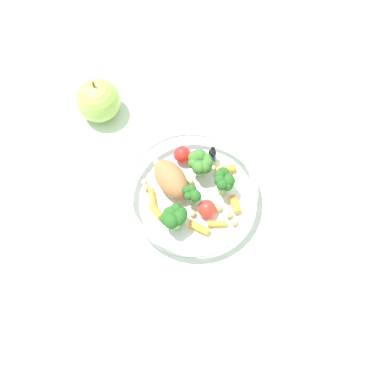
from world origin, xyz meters
TOP-DOWN VIEW (x-y plane):
  - ground_plane at (0.00, 0.00)m, footprint 2.40×2.40m
  - food_container at (0.01, 0.00)m, footprint 0.21×0.21m
  - loose_apple at (-0.20, -0.07)m, footprint 0.07×0.07m

SIDE VIEW (x-z plane):
  - ground_plane at x=0.00m, z-range 0.00..0.00m
  - food_container at x=0.01m, z-range 0.00..0.06m
  - loose_apple at x=-0.20m, z-range -0.01..0.08m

